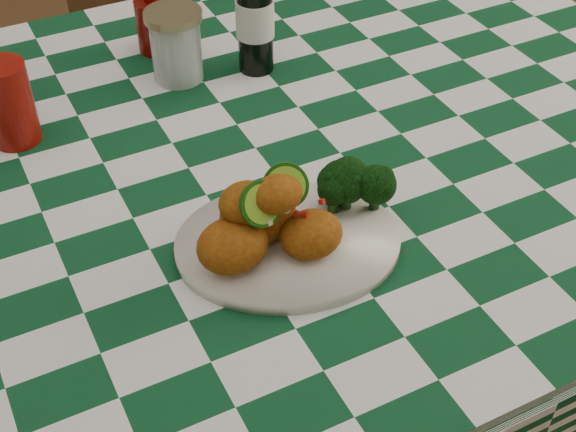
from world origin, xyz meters
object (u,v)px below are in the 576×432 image
ketchup_bottle (154,13)px  mason_jar (176,46)px  dining_table (208,348)px  fried_chicken_pile (274,211)px  plate (288,244)px  beer_bottle (255,8)px  red_tumbler (8,103)px  wooden_chair_right (183,70)px

ketchup_bottle → mason_jar: bearing=-90.2°
dining_table → ketchup_bottle: ketchup_bottle is taller
mason_jar → fried_chicken_pile: bearing=-95.4°
ketchup_bottle → mason_jar: (-0.00, -0.10, -0.01)m
mason_jar → dining_table: bearing=-108.0°
plate → ketchup_bottle: (0.02, 0.53, 0.06)m
dining_table → beer_bottle: (0.20, 0.20, 0.50)m
plate → fried_chicken_pile: bearing=180.0°
red_tumbler → fried_chicken_pile: bearing=-59.2°
dining_table → fried_chicken_pile: (0.03, -0.21, 0.46)m
ketchup_bottle → mason_jar: 0.10m
fried_chicken_pile → mason_jar: 0.44m
mason_jar → plate: bearing=-93.1°
mason_jar → beer_bottle: (0.12, -0.03, 0.05)m
plate → beer_bottle: 0.44m
dining_table → mason_jar: mason_jar is taller
red_tumbler → mason_jar: size_ratio=1.07×
beer_bottle → red_tumbler: bearing=-177.1°
red_tumbler → dining_table: bearing=-41.9°
plate → fried_chicken_pile: fried_chicken_pile is taller
beer_bottle → ketchup_bottle: bearing=133.1°
dining_table → plate: 0.45m
fried_chicken_pile → mason_jar: size_ratio=1.40×
wooden_chair_right → plate: bearing=-90.1°
dining_table → beer_bottle: bearing=44.9°
dining_table → red_tumbler: red_tumbler is taller
red_tumbler → wooden_chair_right: bearing=50.0°
red_tumbler → ketchup_bottle: (0.27, 0.15, 0.01)m
red_tumbler → plate: bearing=-57.3°
dining_table → wooden_chair_right: wooden_chair_right is taller
dining_table → fried_chicken_pile: size_ratio=10.28×
dining_table → wooden_chair_right: (0.23, 0.69, 0.11)m
mason_jar → ketchup_bottle: bearing=89.8°
fried_chicken_pile → beer_bottle: (0.16, 0.40, 0.04)m
ketchup_bottle → wooden_chair_right: (0.16, 0.36, -0.35)m
red_tumbler → ketchup_bottle: ketchup_bottle is taller
dining_table → red_tumbler: 0.52m
ketchup_bottle → beer_bottle: (0.12, -0.13, 0.04)m
mason_jar → wooden_chair_right: size_ratio=0.11×
fried_chicken_pile → ketchup_bottle: bearing=85.5°
fried_chicken_pile → ketchup_bottle: size_ratio=1.20×
dining_table → fried_chicken_pile: 0.51m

